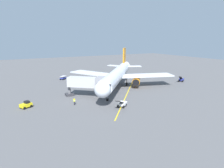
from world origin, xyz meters
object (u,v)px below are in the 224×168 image
at_px(belt_loader_near_nose, 181,79).
at_px(tug_rear_apron, 26,105).
at_px(belt_loader_portside, 122,104).
at_px(baggage_cart_starboard_side, 63,78).
at_px(jet_bridge, 89,83).
at_px(ground_crew_wing_walker, 108,91).
at_px(airplane, 117,75).
at_px(ground_crew_marshaller, 74,101).

distance_m(belt_loader_near_nose, tug_rear_apron, 51.27).
height_order(belt_loader_portside, baggage_cart_starboard_side, belt_loader_portside).
distance_m(jet_bridge, belt_loader_near_nose, 36.00).
height_order(jet_bridge, ground_crew_wing_walker, jet_bridge).
relative_size(airplane, belt_loader_near_nose, 7.42).
height_order(ground_crew_wing_walker, belt_loader_near_nose, belt_loader_near_nose).
bearing_deg(jet_bridge, airplane, -155.84).
bearing_deg(tug_rear_apron, baggage_cart_starboard_side, -120.14).
height_order(jet_bridge, tug_rear_apron, jet_bridge).
relative_size(ground_crew_wing_walker, tug_rear_apron, 0.63).
bearing_deg(belt_loader_portside, baggage_cart_starboard_side, -84.26).
relative_size(jet_bridge, baggage_cart_starboard_side, 3.47).
distance_m(belt_loader_portside, tug_rear_apron, 21.12).
bearing_deg(airplane, jet_bridge, 24.16).
height_order(ground_crew_wing_walker, belt_loader_portside, belt_loader_portside).
xyz_separation_m(airplane, belt_loader_near_nose, (-24.44, 3.49, -3.29)).
relative_size(airplane, tug_rear_apron, 12.34).
distance_m(baggage_cart_starboard_side, tug_rear_apron, 30.30).
xyz_separation_m(jet_bridge, ground_crew_marshaller, (5.54, 4.32, -2.88)).
bearing_deg(tug_rear_apron, airplane, -167.32).
bearing_deg(belt_loader_near_nose, tug_rear_apron, 2.83).
bearing_deg(airplane, ground_crew_marshaller, 29.13).
height_order(jet_bridge, belt_loader_near_nose, jet_bridge).
height_order(jet_bridge, belt_loader_portside, jet_bridge).
bearing_deg(baggage_cart_starboard_side, ground_crew_wing_walker, 102.14).
height_order(belt_loader_portside, tug_rear_apron, belt_loader_portside).
bearing_deg(airplane, baggage_cart_starboard_side, -60.20).
bearing_deg(baggage_cart_starboard_side, belt_loader_portside, 95.74).
distance_m(ground_crew_marshaller, baggage_cart_starboard_side, 30.10).
bearing_deg(ground_crew_marshaller, belt_loader_portside, 145.42).
relative_size(belt_loader_portside, tug_rear_apron, 1.58).
bearing_deg(ground_crew_marshaller, ground_crew_wing_walker, -158.39).
relative_size(belt_loader_near_nose, tug_rear_apron, 1.66).
bearing_deg(baggage_cart_starboard_side, ground_crew_marshaller, 79.70).
relative_size(airplane, belt_loader_portside, 7.81).
bearing_deg(ground_crew_wing_walker, tug_rear_apron, 2.43).
bearing_deg(jet_bridge, ground_crew_wing_walker, 179.63).
distance_m(airplane, ground_crew_wing_walker, 8.57).
height_order(airplane, baggage_cart_starboard_side, airplane).
xyz_separation_m(belt_loader_near_nose, belt_loader_portside, (32.40, 12.13, 0.00)).
height_order(belt_loader_near_nose, belt_loader_portside, same).
height_order(baggage_cart_starboard_side, tug_rear_apron, tug_rear_apron).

